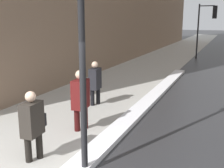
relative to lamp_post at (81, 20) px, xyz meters
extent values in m
cube|color=#B2AFA8|center=(-2.31, 14.00, -2.86)|extent=(4.00, 80.00, 0.01)
cube|color=white|center=(-0.15, 4.71, -2.81)|extent=(0.52, 13.45, 0.12)
cylinder|color=black|center=(0.00, 0.00, -0.59)|extent=(0.12, 0.12, 4.55)
cylinder|color=black|center=(-0.04, 17.71, -0.87)|extent=(0.11, 0.11, 4.00)
cylinder|color=black|center=(0.51, 17.69, 0.98)|extent=(1.10, 0.11, 0.07)
cube|color=black|center=(1.06, 17.68, 0.53)|extent=(0.31, 0.21, 0.90)
sphere|color=red|center=(1.07, 17.80, 0.82)|extent=(0.19, 0.19, 0.19)
sphere|color=orange|center=(1.07, 17.80, 0.53)|extent=(0.19, 0.19, 0.19)
sphere|color=green|center=(1.07, 17.80, 0.24)|extent=(0.19, 0.19, 0.19)
cylinder|color=black|center=(-1.14, 0.11, -2.47)|extent=(0.14, 0.14, 0.80)
cylinder|color=black|center=(-1.25, -0.11, -2.47)|extent=(0.14, 0.14, 0.80)
cube|color=#2D2823|center=(-1.20, 0.00, -1.96)|extent=(0.32, 0.50, 0.70)
sphere|color=beige|center=(-1.20, 0.00, -1.48)|extent=(0.22, 0.22, 0.22)
cube|color=black|center=(-1.22, 0.34, -2.11)|extent=(0.11, 0.23, 0.28)
cylinder|color=#340C0C|center=(-1.06, 1.97, -2.43)|extent=(0.15, 0.15, 0.87)
cylinder|color=#340C0C|center=(-1.16, 1.72, -2.43)|extent=(0.15, 0.15, 0.87)
cube|color=#561414|center=(-1.11, 1.85, -1.88)|extent=(0.34, 0.54, 0.76)
sphere|color=beige|center=(-1.11, 1.85, -1.36)|extent=(0.24, 0.24, 0.24)
cylinder|color=black|center=(-1.71, 4.12, -2.46)|extent=(0.14, 0.14, 0.81)
cylinder|color=black|center=(-1.82, 3.89, -2.46)|extent=(0.14, 0.14, 0.81)
cube|color=black|center=(-1.76, 4.01, -1.94)|extent=(0.32, 0.51, 0.71)
sphere|color=beige|center=(-1.76, 4.01, -1.46)|extent=(0.22, 0.22, 0.22)
camera|label=1|loc=(2.41, -4.31, 0.01)|focal=45.00mm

